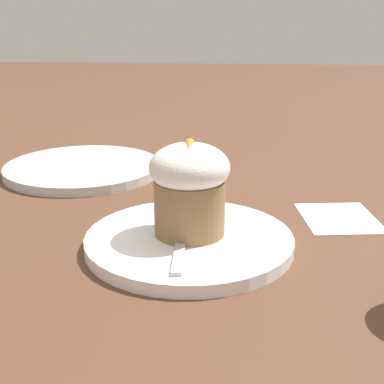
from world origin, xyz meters
TOP-DOWN VIEW (x-y plane):
  - ground_plane at (0.00, 0.00)m, footprint 4.00×4.00m
  - dessert_plate at (0.00, 0.00)m, footprint 0.22×0.22m
  - carrot_cake at (-0.01, 0.00)m, footprint 0.08×0.08m
  - spoon at (0.01, -0.01)m, footprint 0.12×0.04m
  - side_plate at (-0.26, -0.18)m, footprint 0.23×0.23m
  - paper_napkin at (-0.09, 0.17)m, footprint 0.11×0.10m

SIDE VIEW (x-z plane):
  - ground_plane at x=0.00m, z-range 0.00..0.00m
  - paper_napkin at x=-0.09m, z-range 0.00..0.00m
  - dessert_plate at x=0.00m, z-range 0.00..0.01m
  - side_plate at x=-0.26m, z-range 0.00..0.01m
  - spoon at x=0.01m, z-range 0.01..0.02m
  - carrot_cake at x=-0.01m, z-range 0.01..0.11m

